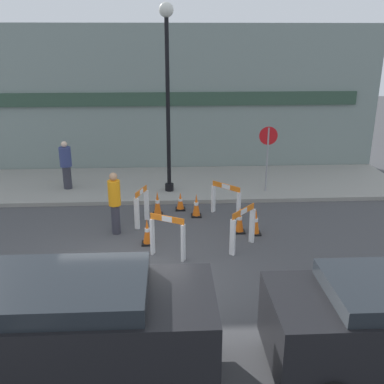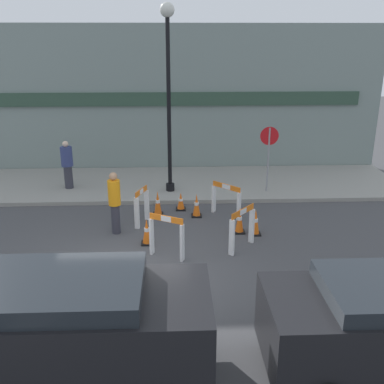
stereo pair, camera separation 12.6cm
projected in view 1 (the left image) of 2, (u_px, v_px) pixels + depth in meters
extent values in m
plane|color=#424244|center=(132.00, 277.00, 9.98)|extent=(60.00, 60.00, 0.00)
cube|color=gray|center=(145.00, 184.00, 16.00)|extent=(18.00, 3.82, 0.13)
cube|color=gray|center=(145.00, 100.00, 16.98)|extent=(18.00, 0.12, 5.50)
cube|color=#2D4738|center=(145.00, 99.00, 16.86)|extent=(16.20, 0.10, 0.50)
cylinder|color=black|center=(169.00, 187.00, 15.11)|extent=(0.29, 0.29, 0.24)
cylinder|color=black|center=(168.00, 109.00, 14.24)|extent=(0.13, 0.13, 5.49)
sphere|color=silver|center=(166.00, 10.00, 13.27)|extent=(0.44, 0.44, 0.44)
cylinder|color=gray|center=(267.00, 160.00, 14.77)|extent=(0.06, 0.06, 2.15)
cylinder|color=red|center=(268.00, 136.00, 14.50)|extent=(0.60, 0.03, 0.60)
cube|color=white|center=(239.00, 206.00, 12.95)|extent=(0.14, 0.14, 0.84)
cube|color=white|center=(213.00, 199.00, 13.54)|extent=(0.14, 0.14, 0.84)
cube|color=orange|center=(226.00, 186.00, 13.08)|extent=(0.73, 0.72, 0.15)
cube|color=white|center=(226.00, 186.00, 13.08)|extent=(0.23, 0.23, 0.14)
cube|color=white|center=(147.00, 205.00, 12.94)|extent=(0.14, 0.10, 0.91)
cube|color=white|center=(137.00, 214.00, 12.33)|extent=(0.14, 0.10, 0.91)
cube|color=orange|center=(141.00, 192.00, 12.46)|extent=(0.28, 0.69, 0.15)
cube|color=white|center=(141.00, 192.00, 12.46)|extent=(0.11, 0.22, 0.14)
cube|color=white|center=(152.00, 237.00, 10.90)|extent=(0.12, 0.14, 0.94)
cube|color=white|center=(183.00, 243.00, 10.56)|extent=(0.12, 0.14, 0.94)
cube|color=orange|center=(167.00, 219.00, 10.55)|extent=(0.80, 0.44, 0.15)
cube|color=white|center=(167.00, 219.00, 10.55)|extent=(0.25, 0.15, 0.13)
cube|color=white|center=(233.00, 237.00, 10.86)|extent=(0.14, 0.13, 0.93)
cube|color=white|center=(252.00, 226.00, 11.53)|extent=(0.14, 0.13, 0.93)
cube|color=orange|center=(243.00, 211.00, 11.01)|extent=(0.65, 0.74, 0.15)
cube|color=white|center=(243.00, 211.00, 11.01)|extent=(0.21, 0.24, 0.13)
cube|color=black|center=(158.00, 214.00, 13.44)|extent=(0.30, 0.30, 0.04)
cone|color=orange|center=(157.00, 202.00, 13.31)|extent=(0.23, 0.22, 0.71)
cylinder|color=white|center=(157.00, 201.00, 13.30)|extent=(0.13, 0.13, 0.10)
cube|color=black|center=(239.00, 231.00, 12.26)|extent=(0.30, 0.30, 0.04)
cone|color=orange|center=(240.00, 219.00, 12.13)|extent=(0.22, 0.22, 0.69)
cylinder|color=white|center=(240.00, 218.00, 12.12)|extent=(0.13, 0.13, 0.10)
cube|color=black|center=(196.00, 216.00, 13.33)|extent=(0.30, 0.30, 0.04)
cone|color=orange|center=(196.00, 205.00, 13.22)|extent=(0.23, 0.22, 0.66)
cylinder|color=white|center=(196.00, 204.00, 13.20)|extent=(0.13, 0.13, 0.09)
cube|color=black|center=(180.00, 209.00, 13.84)|extent=(0.30, 0.30, 0.04)
cone|color=orange|center=(180.00, 201.00, 13.74)|extent=(0.23, 0.22, 0.52)
cylinder|color=white|center=(180.00, 200.00, 13.74)|extent=(0.13, 0.13, 0.07)
cube|color=black|center=(148.00, 243.00, 11.57)|extent=(0.30, 0.30, 0.04)
cone|color=orange|center=(147.00, 231.00, 11.45)|extent=(0.22, 0.23, 0.65)
cylinder|color=white|center=(147.00, 230.00, 11.44)|extent=(0.13, 0.13, 0.09)
cube|color=black|center=(255.00, 233.00, 12.14)|extent=(0.30, 0.30, 0.04)
cone|color=orange|center=(256.00, 221.00, 12.02)|extent=(0.22, 0.22, 0.68)
cylinder|color=white|center=(256.00, 220.00, 12.01)|extent=(0.13, 0.13, 0.10)
cylinder|color=#33333D|center=(116.00, 219.00, 12.07)|extent=(0.24, 0.24, 0.82)
cylinder|color=orange|center=(114.00, 193.00, 11.82)|extent=(0.34, 0.34, 0.68)
sphere|color=tan|center=(113.00, 177.00, 11.67)|extent=(0.22, 0.22, 0.22)
cylinder|color=#33333D|center=(67.00, 177.00, 15.23)|extent=(0.30, 0.30, 0.78)
cylinder|color=navy|center=(65.00, 157.00, 14.99)|extent=(0.42, 0.42, 0.65)
sphere|color=beige|center=(64.00, 144.00, 14.85)|extent=(0.22, 0.22, 0.20)
cube|color=black|center=(68.00, 333.00, 6.67)|extent=(4.40, 1.78, 1.24)
cube|color=#1E2328|center=(64.00, 297.00, 6.47)|extent=(2.42, 1.64, 0.55)
cylinder|color=black|center=(161.00, 328.00, 7.78)|extent=(0.60, 0.18, 0.60)
cylinder|color=black|center=(1.00, 333.00, 7.65)|extent=(0.60, 0.18, 0.60)
cylinder|color=black|center=(298.00, 325.00, 7.85)|extent=(0.60, 0.18, 0.60)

